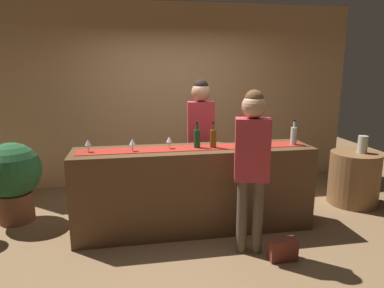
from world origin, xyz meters
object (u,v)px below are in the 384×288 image
object	(u,v)px
customer_sipping	(252,155)
potted_plant_tall	(13,177)
round_side_table	(354,178)
vase_on_side_table	(363,144)
wine_glass_near_customer	(169,140)
wine_bottle_green	(197,138)
wine_glass_far_end	(132,142)
wine_bottle_amber	(213,138)
wine_glass_mid_counter	(88,143)
wine_bottle_clear	(294,136)
bartender	(201,130)
handbag	(283,249)

from	to	relation	value
customer_sipping	potted_plant_tall	distance (m)	2.94
round_side_table	vase_on_side_table	size ratio (longest dim) A/B	3.08
wine_glass_near_customer	round_side_table	world-z (taller)	wine_glass_near_customer
wine_bottle_green	wine_glass_far_end	distance (m)	0.73
wine_bottle_amber	wine_glass_mid_counter	size ratio (longest dim) A/B	2.10
wine_glass_far_end	wine_bottle_amber	bearing A→B (deg)	1.21
wine_bottle_amber	vase_on_side_table	distance (m)	2.26
wine_bottle_clear	wine_glass_near_customer	bearing A→B (deg)	177.77
vase_on_side_table	wine_bottle_green	bearing A→B (deg)	-171.52
wine_glass_far_end	wine_bottle_clear	bearing A→B (deg)	0.19
wine_glass_mid_counter	wine_glass_far_end	xyz separation A→B (m)	(0.47, -0.05, 0.00)
wine_bottle_green	bartender	distance (m)	0.60
wine_bottle_green	round_side_table	bearing A→B (deg)	9.27
wine_bottle_amber	round_side_table	distance (m)	2.31
wine_glass_mid_counter	round_side_table	world-z (taller)	wine_glass_mid_counter
round_side_table	bartender	bearing A→B (deg)	174.91
potted_plant_tall	round_side_table	bearing A→B (deg)	-2.87
wine_bottle_clear	wine_glass_mid_counter	size ratio (longest dim) A/B	2.10
wine_bottle_amber	handbag	bearing A→B (deg)	-57.27
wine_bottle_green	wine_glass_mid_counter	xyz separation A→B (m)	(-1.21, 0.00, -0.01)
customer_sipping	wine_glass_mid_counter	bearing A→B (deg)	174.12
wine_bottle_green	bartender	bearing A→B (deg)	74.16
round_side_table	wine_glass_far_end	bearing A→B (deg)	-171.96
bartender	potted_plant_tall	world-z (taller)	bartender
wine_bottle_green	handbag	bearing A→B (deg)	-50.29
wine_bottle_amber	wine_glass_far_end	size ratio (longest dim) A/B	2.10
wine_glass_far_end	vase_on_side_table	size ratio (longest dim) A/B	0.60
wine_glass_near_customer	bartender	bearing A→B (deg)	49.48
wine_glass_far_end	bartender	world-z (taller)	bartender
bartender	wine_bottle_amber	bearing A→B (deg)	98.76
wine_glass_far_end	round_side_table	world-z (taller)	wine_glass_far_end
wine_bottle_clear	wine_glass_far_end	world-z (taller)	wine_bottle_clear
wine_bottle_clear	bartender	world-z (taller)	bartender
wine_glass_near_customer	handbag	size ratio (longest dim) A/B	0.51
wine_glass_near_customer	round_side_table	bearing A→B (deg)	7.92
wine_bottle_green	vase_on_side_table	world-z (taller)	wine_bottle_green
wine_glass_far_end	round_side_table	distance (m)	3.18
wine_bottle_amber	wine_glass_far_end	world-z (taller)	wine_bottle_amber
bartender	customer_sipping	bearing A→B (deg)	109.36
wine_glass_near_customer	vase_on_side_table	distance (m)	2.75
wine_glass_far_end	wine_glass_mid_counter	bearing A→B (deg)	173.61
customer_sipping	handbag	size ratio (longest dim) A/B	6.04
bartender	potted_plant_tall	distance (m)	2.41
bartender	customer_sipping	world-z (taller)	bartender
bartender	potted_plant_tall	size ratio (longest dim) A/B	1.74
wine_glass_far_end	handbag	distance (m)	1.92
vase_on_side_table	bartender	bearing A→B (deg)	174.46
wine_glass_near_customer	wine_glass_far_end	bearing A→B (deg)	-171.21
wine_bottle_clear	handbag	xyz separation A→B (m)	(-0.45, -0.81, -0.99)
wine_glass_near_customer	vase_on_side_table	xyz separation A→B (m)	(2.72, 0.35, -0.24)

